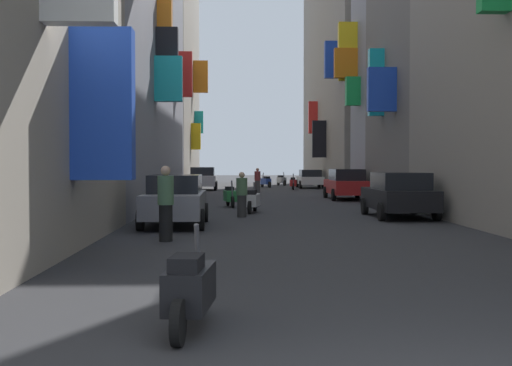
% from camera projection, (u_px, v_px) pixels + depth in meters
% --- Properties ---
extents(ground_plane, '(140.00, 140.00, 0.00)m').
position_uv_depth(ground_plane, '(268.00, 199.00, 34.28)').
color(ground_plane, '#2D2D30').
extents(building_left_mid_a, '(7.31, 23.36, 15.62)m').
position_uv_depth(building_left_mid_a, '(101.00, 37.00, 31.44)').
color(building_left_mid_a, gray).
rests_on(building_left_mid_a, ground).
extents(building_left_mid_c, '(7.19, 20.31, 19.82)m').
position_uv_depth(building_left_mid_c, '(155.00, 63.00, 53.54)').
color(building_left_mid_c, '#9E9384').
rests_on(building_left_mid_c, ground).
extents(building_right_mid_a, '(7.19, 8.52, 13.33)m').
position_uv_depth(building_right_mid_a, '(451.00, 56.00, 29.92)').
color(building_right_mid_a, slate).
rests_on(building_right_mid_a, ground).
extents(building_right_mid_b, '(7.25, 4.38, 19.15)m').
position_uv_depth(building_right_mid_b, '(412.00, 21.00, 36.29)').
color(building_right_mid_b, gray).
rests_on(building_right_mid_b, ground).
extents(building_right_far, '(7.05, 23.71, 21.41)m').
position_uv_depth(building_right_far, '(358.00, 50.00, 52.36)').
color(building_right_far, gray).
rests_on(building_right_far, ground).
extents(parked_car_red, '(1.86, 4.47, 1.55)m').
position_uv_depth(parked_car_red, '(346.00, 184.00, 34.05)').
color(parked_car_red, '#B21E1E').
rests_on(parked_car_red, ground).
extents(parked_car_grey, '(1.84, 4.11, 1.50)m').
position_uv_depth(parked_car_grey, '(175.00, 199.00, 19.64)').
color(parked_car_grey, slate).
rests_on(parked_car_grey, ground).
extents(parked_car_black, '(1.95, 4.20, 1.53)m').
position_uv_depth(parked_car_black, '(399.00, 194.00, 22.62)').
color(parked_car_black, black).
rests_on(parked_car_black, ground).
extents(parked_car_silver, '(1.99, 3.97, 1.58)m').
position_uv_depth(parked_car_silver, '(203.00, 178.00, 46.40)').
color(parked_car_silver, '#B7B7BC').
rests_on(parked_car_silver, ground).
extents(parked_car_white, '(1.85, 3.95, 1.37)m').
position_uv_depth(parked_car_white, '(310.00, 178.00, 49.87)').
color(parked_car_white, white).
rests_on(parked_car_white, ground).
extents(scooter_green, '(0.60, 1.87, 1.13)m').
position_uv_depth(scooter_green, '(230.00, 196.00, 28.22)').
color(scooter_green, '#287F3D').
rests_on(scooter_green, ground).
extents(scooter_red, '(0.50, 1.82, 1.13)m').
position_uv_depth(scooter_red, '(293.00, 183.00, 46.85)').
color(scooter_red, red).
rests_on(scooter_red, ground).
extents(scooter_black, '(0.55, 1.91, 1.13)m').
position_uv_depth(scooter_black, '(190.00, 288.00, 7.38)').
color(scooter_black, black).
rests_on(scooter_black, ground).
extents(scooter_white, '(0.63, 1.99, 1.13)m').
position_uv_depth(scooter_white, '(252.00, 200.00, 24.95)').
color(scooter_white, silver).
rests_on(scooter_white, ground).
extents(scooter_silver, '(0.75, 1.93, 1.13)m').
position_uv_depth(scooter_silver, '(281.00, 180.00, 54.96)').
color(scooter_silver, '#ADADB2').
rests_on(scooter_silver, ground).
extents(scooter_blue, '(0.80, 1.83, 1.13)m').
position_uv_depth(scooter_blue, '(266.00, 181.00, 50.90)').
color(scooter_blue, '#2D4CAD').
rests_on(scooter_blue, ground).
extents(pedestrian_crossing, '(0.50, 0.50, 1.78)m').
position_uv_depth(pedestrian_crossing, '(166.00, 204.00, 15.73)').
color(pedestrian_crossing, black).
rests_on(pedestrian_crossing, ground).
extents(pedestrian_near_left, '(0.53, 0.53, 1.55)m').
position_uv_depth(pedestrian_near_left, '(257.00, 180.00, 42.04)').
color(pedestrian_near_left, '#3F3F3F').
rests_on(pedestrian_near_left, ground).
extents(pedestrian_mid_street, '(0.54, 0.54, 1.54)m').
position_uv_depth(pedestrian_mid_street, '(242.00, 195.00, 22.84)').
color(pedestrian_mid_street, '#2C2C2C').
rests_on(pedestrian_mid_street, ground).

